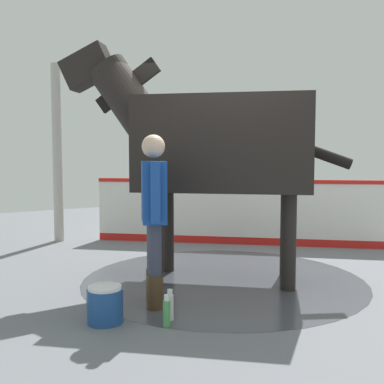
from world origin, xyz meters
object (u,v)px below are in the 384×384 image
at_px(handler, 154,208).
at_px(wash_bucket, 105,304).
at_px(bottle_spray, 167,312).
at_px(horse, 213,143).
at_px(bottle_shampoo, 170,306).

xyz_separation_m(handler, wash_bucket, (0.18, -0.58, -0.78)).
bearing_deg(wash_bucket, handler, 107.17).
xyz_separation_m(wash_bucket, bottle_spray, (0.37, 0.40, -0.03)).
bearing_deg(wash_bucket, horse, 111.89).
distance_m(horse, wash_bucket, 2.23).
bearing_deg(bottle_spray, handler, 162.07).
relative_size(handler, bottle_shampoo, 5.96).
bearing_deg(bottle_spray, wash_bucket, -132.63).
bearing_deg(horse, wash_bucket, 64.85).
relative_size(horse, bottle_shampoo, 10.05).
xyz_separation_m(handler, bottle_shampoo, (0.43, -0.08, -0.81)).
distance_m(handler, bottle_shampoo, 0.92).
bearing_deg(handler, bottle_spray, -82.88).
bearing_deg(wash_bucket, bottle_spray, 47.37).
xyz_separation_m(handler, bottle_spray, (0.55, -0.18, -0.81)).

